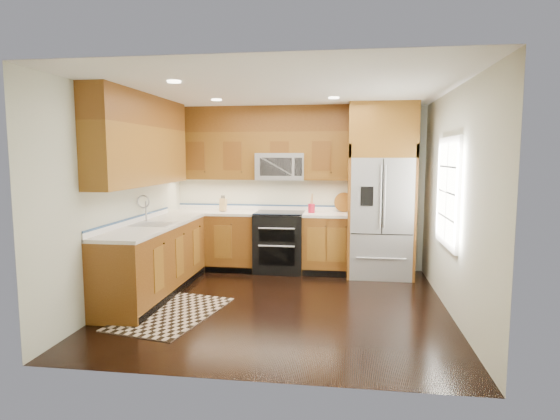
# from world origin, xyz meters

# --- Properties ---
(ground) EXTENTS (4.00, 4.00, 0.00)m
(ground) POSITION_xyz_m (0.00, 0.00, 0.00)
(ground) COLOR black
(ground) RESTS_ON ground
(wall_back) EXTENTS (4.00, 0.02, 2.60)m
(wall_back) POSITION_xyz_m (0.00, 2.00, 1.30)
(wall_back) COLOR beige
(wall_back) RESTS_ON ground
(wall_left) EXTENTS (0.02, 4.00, 2.60)m
(wall_left) POSITION_xyz_m (-2.00, 0.00, 1.30)
(wall_left) COLOR beige
(wall_left) RESTS_ON ground
(wall_right) EXTENTS (0.02, 4.00, 2.60)m
(wall_right) POSITION_xyz_m (2.00, 0.00, 1.30)
(wall_right) COLOR beige
(wall_right) RESTS_ON ground
(window) EXTENTS (0.04, 1.10, 1.30)m
(window) POSITION_xyz_m (1.98, 0.20, 1.40)
(window) COLOR white
(window) RESTS_ON ground
(base_cabinets) EXTENTS (2.85, 3.00, 0.90)m
(base_cabinets) POSITION_xyz_m (-1.23, 0.90, 0.45)
(base_cabinets) COLOR brown
(base_cabinets) RESTS_ON ground
(countertop) EXTENTS (2.86, 3.01, 0.04)m
(countertop) POSITION_xyz_m (-1.09, 1.01, 0.92)
(countertop) COLOR white
(countertop) RESTS_ON base_cabinets
(upper_cabinets) EXTENTS (2.85, 3.00, 1.15)m
(upper_cabinets) POSITION_xyz_m (-1.15, 1.09, 2.02)
(upper_cabinets) COLOR brown
(upper_cabinets) RESTS_ON ground
(range) EXTENTS (0.76, 0.67, 0.95)m
(range) POSITION_xyz_m (-0.25, 1.67, 0.47)
(range) COLOR black
(range) RESTS_ON ground
(microwave) EXTENTS (0.76, 0.40, 0.42)m
(microwave) POSITION_xyz_m (-0.25, 1.80, 1.66)
(microwave) COLOR #B2B2B7
(microwave) RESTS_ON ground
(refrigerator) EXTENTS (0.98, 0.75, 2.60)m
(refrigerator) POSITION_xyz_m (1.30, 1.63, 1.30)
(refrigerator) COLOR #B2B2B7
(refrigerator) RESTS_ON ground
(sink_faucet) EXTENTS (0.54, 0.44, 0.37)m
(sink_faucet) POSITION_xyz_m (-1.73, 0.23, 0.99)
(sink_faucet) COLOR #B2B2B7
(sink_faucet) RESTS_ON countertop
(rug) EXTENTS (1.17, 1.64, 0.01)m
(rug) POSITION_xyz_m (-1.20, -0.52, 0.01)
(rug) COLOR black
(rug) RESTS_ON ground
(knife_block) EXTENTS (0.09, 0.13, 0.25)m
(knife_block) POSITION_xyz_m (-1.18, 1.73, 1.04)
(knife_block) COLOR tan
(knife_block) RESTS_ON countertop
(utensil_crock) EXTENTS (0.12, 0.12, 0.30)m
(utensil_crock) POSITION_xyz_m (0.25, 1.71, 1.04)
(utensil_crock) COLOR #B11530
(utensil_crock) RESTS_ON countertop
(cutting_board) EXTENTS (0.34, 0.34, 0.02)m
(cutting_board) POSITION_xyz_m (0.75, 1.94, 0.95)
(cutting_board) COLOR brown
(cutting_board) RESTS_ON countertop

